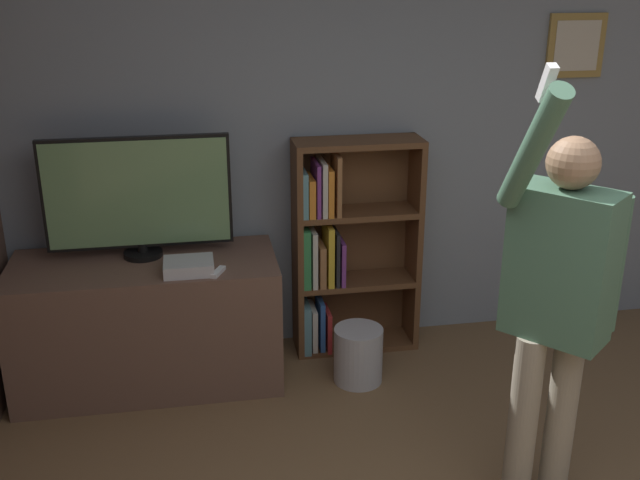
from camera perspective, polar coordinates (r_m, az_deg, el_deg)
wall_back at (r=4.63m, az=3.48°, el=8.17°), size 6.33×0.09×2.70m
tv_ledge at (r=4.47m, az=-12.97°, el=-6.14°), size 1.49×0.66×0.75m
television at (r=4.28m, az=-13.70°, el=3.27°), size 1.03×0.22×0.70m
game_console at (r=4.12m, az=-9.97°, el=-1.98°), size 0.27×0.21×0.07m
remote_loose at (r=4.08m, az=-7.78°, el=-2.43°), size 0.09×0.14×0.02m
bookshelf at (r=4.62m, az=1.74°, el=-0.62°), size 0.77×0.28×1.35m
person at (r=3.25m, az=17.64°, el=-4.18°), size 0.56×0.55×2.02m
waste_bin at (r=4.45m, az=2.93°, el=-8.72°), size 0.29×0.29×0.34m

